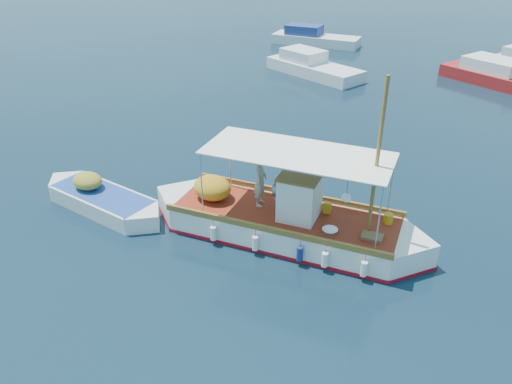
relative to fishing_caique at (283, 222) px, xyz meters
The scene contains 6 objects.
ground 0.68m from the fishing_caique, 33.22° to the right, with size 160.00×160.00×0.00m, color black.
fishing_caique is the anchor object (origin of this frame).
dinghy 7.07m from the fishing_caique, 158.81° to the right, with size 5.93×1.80×1.45m.
bg_boat_nw 20.63m from the fishing_caique, 118.42° to the left, with size 7.63×3.86×1.80m.
bg_boat_n 23.42m from the fishing_caique, 85.42° to the left, with size 9.36×5.34×1.80m.
bg_boat_far_w 30.11m from the fishing_caique, 119.04° to the left, with size 7.79×3.88×1.80m.
Camera 1 is at (7.64, -11.99, 9.78)m, focal length 35.00 mm.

